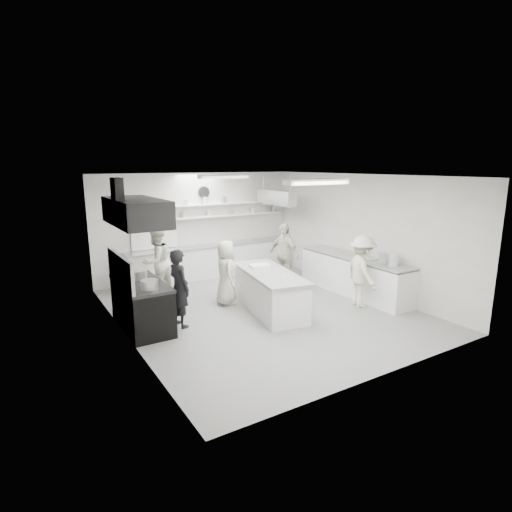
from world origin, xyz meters
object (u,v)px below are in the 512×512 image
right_counter (354,276)px  cook_back (157,262)px  stove (142,306)px  back_counter (212,261)px  prep_island (270,292)px  cook_stove (179,288)px

right_counter → cook_back: (-4.32, 2.43, 0.41)m
stove → cook_back: cook_back is taller
right_counter → cook_back: 4.98m
back_counter → stove: bearing=-136.0°
prep_island → cook_back: cook_back is taller
right_counter → back_counter: bearing=124.7°
prep_island → cook_back: (-1.79, 2.37, 0.45)m
stove → back_counter: back_counter is taller
back_counter → prep_island: back_counter is taller
stove → back_counter: 4.03m
prep_island → cook_stove: 2.08m
right_counter → prep_island: 2.53m
right_counter → stove: bearing=173.5°
right_counter → cook_back: bearing=150.7°
stove → right_counter: 5.28m
right_counter → prep_island: right_counter is taller
back_counter → cook_back: cook_back is taller
back_counter → cook_back: size_ratio=2.83×
prep_island → cook_back: 3.00m
cook_back → cook_stove: bearing=57.2°
back_counter → right_counter: size_ratio=1.52×
cook_stove → cook_back: (0.25, 2.16, 0.08)m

